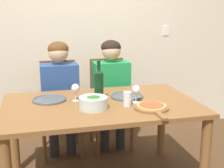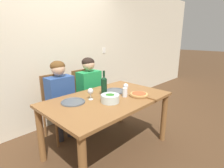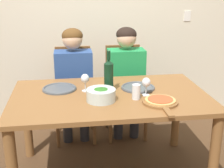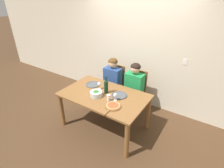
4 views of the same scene
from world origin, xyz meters
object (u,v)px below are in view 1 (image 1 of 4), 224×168
object	(u,v)px
broccoli_bowl	(93,103)
water_tumbler	(127,99)
person_man	(112,85)
dinner_plate_right	(127,96)
pizza_on_board	(152,107)
dinner_plate_left	(49,99)
wine_bottle	(99,84)
person_woman	(60,89)
chair_right	(109,101)
wine_glass_left	(75,89)
chair_left	(60,105)
wine_glass_right	(136,91)

from	to	relation	value
broccoli_bowl	water_tumbler	world-z (taller)	water_tumbler
person_man	dinner_plate_right	size ratio (longest dim) A/B	4.14
pizza_on_board	dinner_plate_left	bearing A→B (deg)	150.67
wine_bottle	dinner_plate_left	world-z (taller)	wine_bottle
person_woman	dinner_plate_right	distance (m)	0.80
chair_right	wine_glass_left	xyz separation A→B (m)	(-0.46, -0.72, 0.36)
person_woman	dinner_plate_left	bearing A→B (deg)	-104.41
chair_right	wine_bottle	xyz separation A→B (m)	(-0.27, -0.76, 0.40)
wine_bottle	pizza_on_board	bearing A→B (deg)	-42.30
chair_left	wine_glass_left	bearing A→B (deg)	-83.43
wine_bottle	water_tumbler	distance (m)	0.28
dinner_plate_left	water_tumbler	xyz separation A→B (m)	(0.60, -0.31, 0.05)
person_man	dinner_plate_right	bearing A→B (deg)	-90.77
chair_right	person_woman	world-z (taller)	person_woman
broccoli_bowl	dinner_plate_right	bearing A→B (deg)	35.03
broccoli_bowl	person_woman	bearing A→B (deg)	102.82
chair_left	water_tumbler	xyz separation A→B (m)	(0.47, -0.96, 0.31)
chair_left	pizza_on_board	distance (m)	1.28
person_woman	pizza_on_board	bearing A→B (deg)	-56.57
chair_right	wine_bottle	bearing A→B (deg)	-109.31
dinner_plate_left	wine_glass_right	bearing A→B (deg)	-19.18
chair_left	chair_right	world-z (taller)	same
dinner_plate_left	wine_glass_right	xyz separation A→B (m)	(0.70, -0.24, 0.10)
wine_glass_right	person_woman	bearing A→B (deg)	126.23
person_woman	broccoli_bowl	size ratio (longest dim) A/B	5.29
broccoli_bowl	wine_glass_right	xyz separation A→B (m)	(0.37, 0.07, 0.06)
person_man	wine_bottle	xyz separation A→B (m)	(-0.27, -0.64, 0.18)
person_man	pizza_on_board	world-z (taller)	person_man
person_woman	pizza_on_board	distance (m)	1.15
person_man	wine_glass_right	world-z (taller)	person_man
broccoli_bowl	wine_glass_right	bearing A→B (deg)	10.04
person_woman	dinner_plate_right	size ratio (longest dim) A/B	4.14
chair_right	wine_glass_left	size ratio (longest dim) A/B	6.50
dinner_plate_right	pizza_on_board	world-z (taller)	pizza_on_board
person_woman	water_tumbler	world-z (taller)	person_woman
chair_left	broccoli_bowl	size ratio (longest dim) A/B	4.30
chair_right	dinner_plate_left	xyz separation A→B (m)	(-0.68, -0.65, 0.26)
pizza_on_board	wine_glass_right	world-z (taller)	wine_glass_right
chair_right	wine_bottle	world-z (taller)	wine_bottle
pizza_on_board	water_tumbler	world-z (taller)	water_tumbler
person_woman	pizza_on_board	xyz separation A→B (m)	(0.63, -0.96, 0.05)
person_man	water_tumbler	distance (m)	0.85
chair_left	broccoli_bowl	world-z (taller)	chair_left
wine_glass_left	chair_left	bearing A→B (deg)	96.57
chair_left	dinner_plate_right	bearing A→B (deg)	-52.80
person_woman	pizza_on_board	world-z (taller)	person_woman
person_man	broccoli_bowl	bearing A→B (deg)	-113.12
water_tumbler	broccoli_bowl	bearing A→B (deg)	179.88
wine_bottle	pizza_on_board	xyz separation A→B (m)	(0.35, -0.32, -0.13)
chair_left	chair_right	distance (m)	0.55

